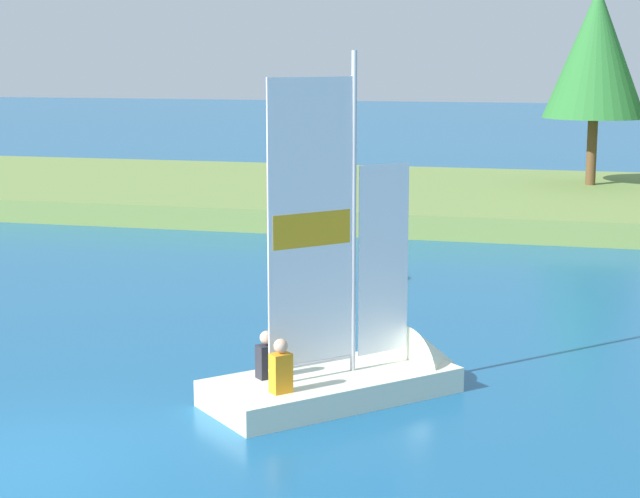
# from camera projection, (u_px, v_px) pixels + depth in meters

# --- Properties ---
(ground_plane) EXTENTS (200.00, 200.00, 0.00)m
(ground_plane) POSITION_uv_depth(u_px,v_px,m) (19.00, 467.00, 13.07)
(ground_plane) COLOR #195684
(shore_bank) EXTENTS (80.00, 12.51, 0.67)m
(shore_bank) POSITION_uv_depth(u_px,v_px,m) (382.00, 196.00, 35.34)
(shore_bank) COLOR olive
(shore_bank) RESTS_ON ground
(shoreline_tree_left) EXTENTS (3.34, 3.34, 6.47)m
(shoreline_tree_left) POSITION_uv_depth(u_px,v_px,m) (596.00, 53.00, 34.77)
(shoreline_tree_left) COLOR brown
(shoreline_tree_left) RESTS_ON shore_bank
(sailboat) EXTENTS (3.95, 4.04, 5.55)m
(sailboat) POSITION_uv_depth(u_px,v_px,m) (374.00, 368.00, 15.99)
(sailboat) COLOR silver
(sailboat) RESTS_ON ground
(channel_buoy) EXTENTS (0.59, 0.59, 0.59)m
(channel_buoy) POSITION_uv_depth(u_px,v_px,m) (377.00, 268.00, 23.64)
(channel_buoy) COLOR red
(channel_buoy) RESTS_ON ground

